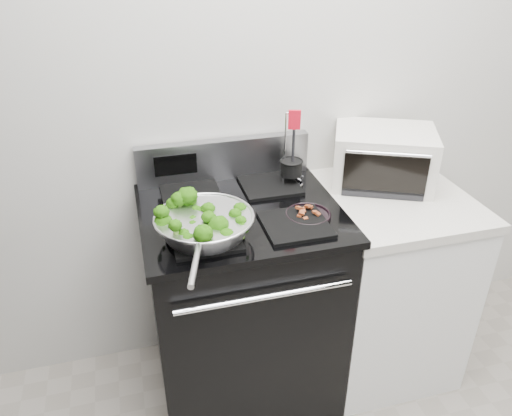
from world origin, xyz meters
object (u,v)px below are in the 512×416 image
object	(u,v)px
toaster_oven	(383,157)
bacon_plate	(308,212)
gas_range	(242,301)
utensil_holder	(291,171)
skillet	(205,224)

from	to	relation	value
toaster_oven	bacon_plate	bearing A→B (deg)	-125.73
gas_range	utensil_holder	distance (m)	0.61
gas_range	toaster_oven	bearing A→B (deg)	11.13
skillet	bacon_plate	distance (m)	0.41
skillet	toaster_oven	world-z (taller)	toaster_oven
utensil_holder	toaster_oven	distance (m)	0.42
gas_range	skillet	distance (m)	0.57
skillet	toaster_oven	bearing A→B (deg)	34.84
bacon_plate	skillet	bearing A→B (deg)	-173.92
skillet	toaster_oven	distance (m)	0.90
utensil_holder	toaster_oven	bearing A→B (deg)	12.71
bacon_plate	toaster_oven	distance (m)	0.51
skillet	gas_range	bearing A→B (deg)	59.43
gas_range	bacon_plate	xyz separation A→B (m)	(0.24, -0.12, 0.48)
bacon_plate	utensil_holder	bearing A→B (deg)	85.04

